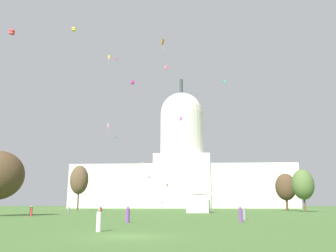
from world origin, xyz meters
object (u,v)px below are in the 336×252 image
kite_white_mid (143,163)px  kite_turquoise_mid (114,138)px  person_maroon_front_right (101,211)px  tree_east_near (286,187)px  kite_green_low (83,186)px  kite_cyan_high (224,82)px  person_black_front_center (31,211)px  person_grey_lawn_far_left (69,210)px  kite_violet_mid (181,119)px  kite_black_low (150,177)px  person_purple_front_left (128,215)px  kite_yellow_high (74,29)px  kite_red_mid (12,32)px  person_white_mid_center (99,221)px  kite_orange_high (163,43)px  tree_east_mid (303,185)px  kite_pink_mid (108,126)px  kite_lime_low (111,175)px  person_grey_near_tree_east (245,214)px  capitol_building (182,170)px  event_tent (199,198)px  person_purple_edge_east (240,215)px  kite_pink_high (167,68)px  kite_gold_high (109,57)px  kite_magenta_mid (117,61)px  tree_west_mid (79,180)px  kite_magenta_mid_b (133,83)px  person_red_aisle_center (31,212)px

kite_white_mid → kite_turquoise_mid: (-7.21, -26.42, 6.43)m
person_maroon_front_right → tree_east_near: bearing=115.6°
kite_green_low → kite_cyan_high: bearing=-159.1°
person_black_front_center → person_grey_lawn_far_left: size_ratio=1.11×
kite_green_low → kite_violet_mid: 54.65m
tree_east_near → kite_black_low: tree_east_near is taller
person_purple_front_left → kite_turquoise_mid: kite_turquoise_mid is taller
kite_yellow_high → kite_red_mid: size_ratio=1.29×
person_white_mid_center → kite_orange_high: (0.45, 50.93, 39.82)m
kite_cyan_high → kite_white_mid: bearing=-88.1°
tree_east_mid → person_black_front_center: size_ratio=6.66×
person_maroon_front_right → kite_pink_mid: bearing=170.9°
kite_lime_low → kite_green_low: 15.81m
person_white_mid_center → person_grey_near_tree_east: (13.68, 20.48, -0.02)m
capitol_building → kite_red_mid: capitol_building is taller
event_tent → person_black_front_center: (-29.27, -25.13, -2.63)m
person_maroon_front_right → kite_green_low: size_ratio=0.39×
person_purple_edge_east → person_black_front_center: (-32.93, 19.09, -0.03)m
capitol_building → kite_lime_low: size_ratio=30.19×
kite_pink_high → event_tent: bearing=173.3°
kite_gold_high → kite_pink_high: 36.61m
kite_pink_mid → kite_magenta_mid: bearing=-171.1°
capitol_building → kite_yellow_high: capitol_building is taller
tree_east_mid → kite_magenta_mid: kite_magenta_mid is taller
capitol_building → person_purple_edge_east: size_ratio=66.62×
tree_west_mid → person_purple_front_left: size_ratio=8.26×
kite_magenta_mid → kite_red_mid: kite_red_mid is taller
kite_cyan_high → kite_gold_high: (-47.86, -36.03, -2.03)m
event_tent → kite_magenta_mid_b: 32.34m
kite_white_mid → kite_orange_high: (15.06, -74.59, 20.80)m
person_black_front_center → kite_lime_low: kite_lime_low is taller
person_grey_near_tree_east → tree_east_near: bearing=-37.4°
person_white_mid_center → kite_gold_high: 113.98m
person_purple_front_left → kite_orange_high: kite_orange_high is taller
person_purple_edge_east → kite_cyan_high: bearing=96.8°
kite_green_low → kite_orange_high: 78.60m
person_purple_front_left → kite_white_mid: 115.36m
person_white_mid_center → kite_red_mid: 49.40m
kite_violet_mid → kite_green_low: bearing=31.0°
tree_east_mid → kite_green_low: 85.47m
kite_yellow_high → kite_magenta_mid_b: bearing=140.9°
tree_east_mid → kite_orange_high: size_ratio=3.59×
kite_pink_mid → kite_gold_high: bearing=9.0°
person_purple_front_left → kite_yellow_high: bearing=-110.9°
person_red_aisle_center → kite_lime_low: kite_lime_low is taller
kite_green_low → kite_gold_high: (12.93, -16.75, 48.31)m
tree_west_mid → kite_green_low: 28.55m
capitol_building → kite_orange_high: capitol_building is taller
capitol_building → kite_gold_high: (-26.45, -61.16, 37.95)m
kite_orange_high → kite_turquoise_mid: bearing=-89.2°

